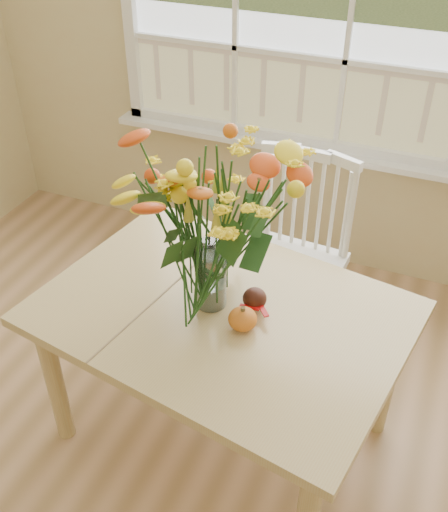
% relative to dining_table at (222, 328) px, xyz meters
% --- Properties ---
extents(wall_back, '(4.00, 0.02, 2.70)m').
position_rel_dining_table_xyz_m(wall_back, '(0.08, 1.35, 0.77)').
color(wall_back, '#D6C089').
rests_on(wall_back, floor).
extents(dining_table, '(1.39, 1.10, 0.67)m').
position_rel_dining_table_xyz_m(dining_table, '(0.00, 0.00, 0.00)').
color(dining_table, tan).
rests_on(dining_table, floor).
extents(windsor_chair, '(0.46, 0.44, 0.93)m').
position_rel_dining_table_xyz_m(windsor_chair, '(0.08, 0.67, -0.06)').
color(windsor_chair, white).
rests_on(windsor_chair, floor).
extents(flower_vase, '(0.52, 0.52, 0.62)m').
position_rel_dining_table_xyz_m(flower_vase, '(-0.05, 0.02, 0.46)').
color(flower_vase, white).
rests_on(flower_vase, dining_table).
extents(pumpkin, '(0.10, 0.10, 0.08)m').
position_rel_dining_table_xyz_m(pumpkin, '(0.10, -0.06, 0.13)').
color(pumpkin, '#C56A17').
rests_on(pumpkin, dining_table).
extents(turkey_figurine, '(0.09, 0.07, 0.11)m').
position_rel_dining_table_xyz_m(turkey_figurine, '(-0.07, 0.12, 0.13)').
color(turkey_figurine, '#CCB78C').
rests_on(turkey_figurine, dining_table).
extents(dark_gourd, '(0.13, 0.11, 0.08)m').
position_rel_dining_table_xyz_m(dark_gourd, '(0.10, 0.05, 0.13)').
color(dark_gourd, '#38160F').
rests_on(dark_gourd, dining_table).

